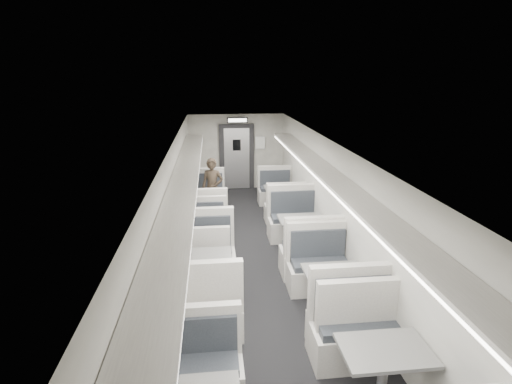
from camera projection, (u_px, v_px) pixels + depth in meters
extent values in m
cube|color=black|center=(258.00, 281.00, 7.40)|extent=(3.00, 12.00, 0.12)
cube|color=silver|center=(259.00, 147.00, 6.67)|extent=(3.00, 12.00, 0.12)
cube|color=silver|center=(236.00, 152.00, 12.80)|extent=(3.00, 0.12, 2.40)
cube|color=silver|center=(169.00, 221.00, 6.87)|extent=(0.12, 12.00, 2.40)
cube|color=silver|center=(344.00, 214.00, 7.20)|extent=(0.12, 12.00, 2.40)
cube|color=silver|center=(205.00, 224.00, 9.38)|extent=(1.07, 0.59, 0.45)
cube|color=#23282F|center=(205.00, 213.00, 9.32)|extent=(0.95, 0.47, 0.10)
cube|color=silver|center=(204.00, 204.00, 9.00)|extent=(1.07, 0.12, 0.71)
cube|color=silver|center=(206.00, 203.00, 10.87)|extent=(1.07, 0.59, 0.45)
cube|color=#23282F|center=(205.00, 194.00, 10.76)|extent=(0.95, 0.47, 0.10)
cube|color=silver|center=(205.00, 181.00, 10.91)|extent=(1.07, 0.12, 0.71)
cylinder|color=silver|center=(205.00, 208.00, 10.09)|extent=(0.10, 0.10, 0.70)
cylinder|color=silver|center=(206.00, 221.00, 10.19)|extent=(0.36, 0.36, 0.03)
cube|color=gray|center=(205.00, 194.00, 9.98)|extent=(0.89, 0.60, 0.04)
cube|color=silver|center=(204.00, 266.00, 7.40)|extent=(0.97, 0.54, 0.41)
cube|color=#23282F|center=(203.00, 253.00, 7.35)|extent=(0.86, 0.43, 0.09)
cube|color=silver|center=(203.00, 244.00, 7.05)|extent=(0.97, 0.11, 0.64)
cube|color=silver|center=(205.00, 236.00, 8.76)|extent=(0.97, 0.54, 0.41)
cube|color=#23282F|center=(204.00, 226.00, 8.66)|extent=(0.86, 0.43, 0.09)
cube|color=silver|center=(204.00, 210.00, 8.79)|extent=(0.97, 0.11, 0.64)
cylinder|color=silver|center=(204.00, 245.00, 8.05)|extent=(0.09, 0.09, 0.63)
cylinder|color=silver|center=(205.00, 258.00, 8.13)|extent=(0.33, 0.33, 0.03)
cube|color=gray|center=(203.00, 228.00, 7.94)|extent=(0.81, 0.55, 0.04)
cube|color=silver|center=(202.00, 318.00, 5.77)|extent=(1.16, 0.65, 0.49)
cube|color=#23282F|center=(201.00, 298.00, 5.71)|extent=(1.03, 0.52, 0.11)
cube|color=silver|center=(200.00, 288.00, 5.36)|extent=(1.16, 0.13, 0.77)
cube|color=silver|center=(204.00, 264.00, 7.40)|extent=(1.16, 0.65, 0.49)
cube|color=#23282F|center=(203.00, 250.00, 7.28)|extent=(1.03, 0.52, 0.11)
cube|color=silver|center=(203.00, 227.00, 7.44)|extent=(1.16, 0.13, 0.77)
cylinder|color=silver|center=(203.00, 280.00, 6.54)|extent=(0.11, 0.11, 0.76)
cylinder|color=silver|center=(204.00, 300.00, 6.65)|extent=(0.40, 0.40, 0.03)
cube|color=gray|center=(202.00, 257.00, 6.42)|extent=(0.97, 0.66, 0.04)
cube|color=silver|center=(201.00, 380.00, 4.65)|extent=(1.00, 0.56, 0.43)
cube|color=#23282F|center=(200.00, 363.00, 4.55)|extent=(0.89, 0.44, 0.09)
cube|color=silver|center=(199.00, 330.00, 4.69)|extent=(1.00, 0.11, 0.66)
cube|color=silver|center=(284.00, 213.00, 10.15)|extent=(0.99, 0.55, 0.42)
cube|color=#23282F|center=(284.00, 203.00, 10.11)|extent=(0.88, 0.44, 0.09)
cube|color=silver|center=(286.00, 195.00, 9.81)|extent=(0.99, 0.11, 0.65)
cube|color=silver|center=(275.00, 196.00, 11.54)|extent=(0.99, 0.55, 0.42)
cube|color=#23282F|center=(276.00, 188.00, 11.44)|extent=(0.88, 0.44, 0.09)
cube|color=silver|center=(274.00, 177.00, 11.57)|extent=(0.99, 0.11, 0.65)
cylinder|color=silver|center=(280.00, 200.00, 10.81)|extent=(0.09, 0.09, 0.64)
cylinder|color=silver|center=(279.00, 211.00, 10.90)|extent=(0.34, 0.34, 0.03)
cube|color=gray|center=(280.00, 188.00, 10.71)|extent=(0.82, 0.56, 0.04)
cube|color=silver|center=(311.00, 262.00, 7.50)|extent=(1.13, 0.63, 0.48)
cube|color=#23282F|center=(311.00, 247.00, 7.45)|extent=(1.00, 0.50, 0.11)
cube|color=silver|center=(315.00, 236.00, 7.11)|extent=(1.13, 0.13, 0.74)
cube|color=silver|center=(293.00, 229.00, 9.08)|extent=(1.13, 0.63, 0.48)
cube|color=#23282F|center=(294.00, 217.00, 8.96)|extent=(1.00, 0.50, 0.11)
cube|color=silver|center=(292.00, 200.00, 9.12)|extent=(1.13, 0.13, 0.74)
cylinder|color=silver|center=(301.00, 238.00, 8.25)|extent=(0.11, 0.11, 0.73)
cylinder|color=silver|center=(301.00, 253.00, 8.35)|extent=(0.38, 0.38, 0.03)
cube|color=gray|center=(302.00, 219.00, 8.13)|extent=(0.94, 0.64, 0.04)
cube|color=silver|center=(349.00, 334.00, 5.44)|extent=(1.09, 0.60, 0.46)
cube|color=#23282F|center=(350.00, 315.00, 5.39)|extent=(0.96, 0.48, 0.10)
cube|color=silver|center=(358.00, 305.00, 5.07)|extent=(1.09, 0.12, 0.72)
cube|color=silver|center=(319.00, 277.00, 6.97)|extent=(1.09, 0.60, 0.46)
cube|color=#23282F|center=(320.00, 263.00, 6.85)|extent=(0.96, 0.48, 0.10)
cube|color=silver|center=(317.00, 241.00, 7.00)|extent=(1.09, 0.12, 0.72)
cylinder|color=silver|center=(332.00, 295.00, 6.17)|extent=(0.10, 0.10, 0.71)
cylinder|color=silver|center=(331.00, 314.00, 6.27)|extent=(0.37, 0.37, 0.03)
cube|color=gray|center=(334.00, 272.00, 6.06)|extent=(0.90, 0.61, 0.04)
cube|color=silver|center=(354.00, 343.00, 5.25)|extent=(1.16, 0.65, 0.49)
cube|color=#23282F|center=(357.00, 324.00, 5.13)|extent=(1.03, 0.51, 0.11)
cube|color=silver|center=(351.00, 291.00, 5.29)|extent=(1.16, 0.13, 0.77)
cylinder|color=silver|center=(382.00, 383.00, 4.40)|extent=(0.11, 0.11, 0.76)
cube|color=gray|center=(385.00, 350.00, 4.27)|extent=(0.96, 0.66, 0.04)
imported|color=black|center=(212.00, 188.00, 10.26)|extent=(0.65, 0.51, 1.57)
cube|color=black|center=(184.00, 167.00, 10.07)|extent=(0.02, 1.18, 0.84)
cube|color=black|center=(178.00, 192.00, 7.97)|extent=(0.02, 1.18, 0.84)
cube|color=black|center=(167.00, 235.00, 5.88)|extent=(0.02, 1.18, 0.84)
cube|color=black|center=(143.00, 326.00, 3.79)|extent=(0.02, 1.18, 0.84)
cube|color=silver|center=(183.00, 185.00, 6.41)|extent=(0.46, 10.40, 0.05)
cube|color=white|center=(196.00, 187.00, 6.44)|extent=(0.05, 10.20, 0.04)
cube|color=silver|center=(335.00, 180.00, 6.68)|extent=(0.46, 10.40, 0.05)
cube|color=white|center=(324.00, 184.00, 6.67)|extent=(0.05, 10.20, 0.04)
cube|color=black|center=(237.00, 157.00, 12.73)|extent=(1.10, 0.10, 2.10)
cube|color=silver|center=(237.00, 159.00, 12.71)|extent=(0.80, 0.05, 1.95)
cube|color=black|center=(237.00, 145.00, 12.55)|extent=(0.25, 0.02, 0.35)
cube|color=black|center=(237.00, 120.00, 11.91)|extent=(0.62, 0.10, 0.16)
cube|color=white|center=(237.00, 120.00, 11.85)|extent=(0.54, 0.02, 0.10)
cube|color=white|center=(260.00, 143.00, 12.66)|extent=(0.32, 0.02, 0.40)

